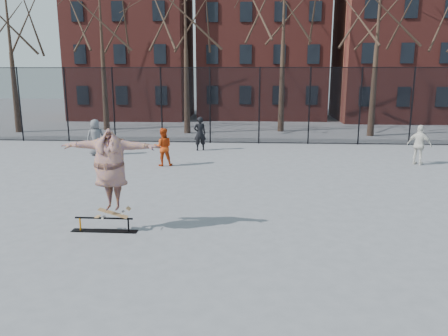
# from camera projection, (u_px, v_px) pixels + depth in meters

# --- Properties ---
(ground) EXTENTS (100.00, 100.00, 0.00)m
(ground) POSITION_uv_depth(u_px,v_px,m) (215.00, 228.00, 10.72)
(ground) COLOR slate
(skate_rail) EXTENTS (1.60, 0.24, 0.35)m
(skate_rail) POSITION_uv_depth(u_px,v_px,m) (104.00, 226.00, 10.50)
(skate_rail) COLOR black
(skate_rail) RESTS_ON ground
(skateboard) EXTENTS (0.78, 0.18, 0.09)m
(skateboard) POSITION_uv_depth(u_px,v_px,m) (113.00, 216.00, 10.43)
(skateboard) COLOR #A36A41
(skateboard) RESTS_ON skate_rail
(skater) EXTENTS (2.38, 0.68, 1.93)m
(skater) POSITION_uv_depth(u_px,v_px,m) (111.00, 175.00, 10.21)
(skater) COLOR #50378B
(skater) RESTS_ON skateboard
(bystander_grey) EXTENTS (0.96, 0.83, 1.66)m
(bystander_grey) POSITION_uv_depth(u_px,v_px,m) (96.00, 137.00, 19.86)
(bystander_grey) COLOR #5B5C5F
(bystander_grey) RESTS_ON ground
(bystander_black) EXTENTS (0.69, 0.55, 1.64)m
(bystander_black) POSITION_uv_depth(u_px,v_px,m) (200.00, 134.00, 21.12)
(bystander_black) COLOR black
(bystander_black) RESTS_ON ground
(bystander_red) EXTENTS (0.86, 0.74, 1.54)m
(bystander_red) POSITION_uv_depth(u_px,v_px,m) (163.00, 147.00, 17.68)
(bystander_red) COLOR #C03D10
(bystander_red) RESTS_ON ground
(bystander_white) EXTENTS (1.01, 0.91, 1.65)m
(bystander_white) POSITION_uv_depth(u_px,v_px,m) (419.00, 145.00, 17.85)
(bystander_white) COLOR silver
(bystander_white) RESTS_ON ground
(fence) EXTENTS (34.03, 0.07, 4.00)m
(fence) POSITION_uv_depth(u_px,v_px,m) (236.00, 105.00, 22.93)
(fence) COLOR black
(fence) RESTS_ON ground
(tree_row) EXTENTS (33.66, 7.46, 10.67)m
(tree_row) POSITION_uv_depth(u_px,v_px,m) (236.00, 9.00, 25.84)
(tree_row) COLOR black
(tree_row) RESTS_ON ground
(rowhouses) EXTENTS (29.00, 7.00, 13.00)m
(rowhouses) POSITION_uv_depth(u_px,v_px,m) (252.00, 42.00, 34.68)
(rowhouses) COLOR maroon
(rowhouses) RESTS_ON ground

